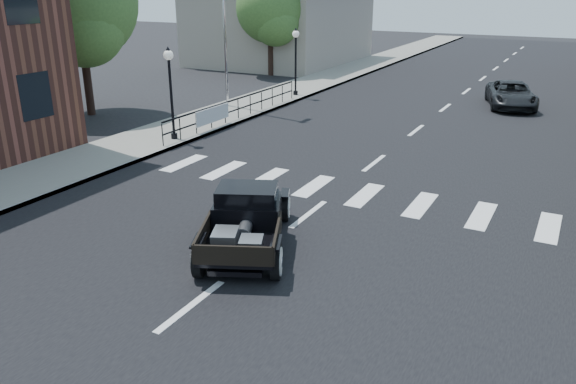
% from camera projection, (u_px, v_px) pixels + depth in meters
% --- Properties ---
extents(ground, '(120.00, 120.00, 0.00)m').
position_uv_depth(ground, '(271.00, 245.00, 12.95)').
color(ground, black).
rests_on(ground, ground).
extents(road, '(14.00, 80.00, 0.02)m').
position_uv_depth(road, '(435.00, 116.00, 25.35)').
color(road, black).
rests_on(road, ground).
extents(road_markings, '(12.00, 60.00, 0.06)m').
position_uv_depth(road_markings, '(401.00, 142.00, 21.22)').
color(road_markings, silver).
rests_on(road_markings, ground).
extents(sidewalk_left, '(3.00, 80.00, 0.15)m').
position_uv_depth(sidewalk_left, '(271.00, 98.00, 29.06)').
color(sidewalk_left, gray).
rests_on(sidewalk_left, ground).
extents(low_building_left, '(10.00, 12.00, 5.00)m').
position_uv_depth(low_building_left, '(281.00, 28.00, 41.82)').
color(low_building_left, gray).
rests_on(low_building_left, ground).
extents(railing, '(0.08, 10.00, 1.00)m').
position_uv_depth(railing, '(238.00, 107.00, 24.20)').
color(railing, black).
rests_on(railing, sidewalk_left).
extents(banner, '(0.04, 2.20, 0.60)m').
position_uv_depth(banner, '(213.00, 121.00, 22.58)').
color(banner, silver).
rests_on(banner, sidewalk_left).
extents(lamp_post_b, '(0.36, 0.36, 3.39)m').
position_uv_depth(lamp_post_b, '(171.00, 94.00, 20.60)').
color(lamp_post_b, black).
rests_on(lamp_post_b, sidewalk_left).
extents(lamp_post_c, '(0.36, 0.36, 3.39)m').
position_uv_depth(lamp_post_c, '(296.00, 62.00, 28.88)').
color(lamp_post_c, black).
rests_on(lamp_post_c, sidewalk_left).
extents(big_tree_near, '(5.06, 5.06, 7.44)m').
position_uv_depth(big_tree_near, '(81.00, 30.00, 24.42)').
color(big_tree_near, '#3C6129').
rests_on(big_tree_near, ground).
extents(big_tree_far, '(4.31, 4.31, 6.33)m').
position_uv_depth(big_tree_far, '(270.00, 25.00, 35.53)').
color(big_tree_far, '#3C6129').
rests_on(big_tree_far, ground).
extents(hotrod_pickup, '(3.43, 4.54, 1.43)m').
position_uv_depth(hotrod_pickup, '(247.00, 218.00, 12.60)').
color(hotrod_pickup, black).
rests_on(hotrod_pickup, ground).
extents(second_car, '(3.09, 4.75, 1.22)m').
position_uv_depth(second_car, '(511.00, 95.00, 27.00)').
color(second_car, black).
rests_on(second_car, ground).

